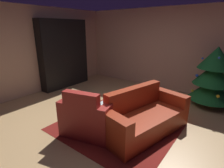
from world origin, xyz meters
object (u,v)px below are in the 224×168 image
coffee_table (114,107)px  book_stack_on_table (114,102)px  bottle_on_table (113,103)px  bookshelf_unit (67,54)px  armchair_red (89,118)px  decorated_tree (213,76)px  couch_red (143,117)px

coffee_table → book_stack_on_table: bearing=150.4°
book_stack_on_table → bottle_on_table: bearing=-54.6°
bookshelf_unit → armchair_red: size_ratio=1.98×
book_stack_on_table → bottle_on_table: 0.20m
decorated_tree → couch_red: bearing=-111.4°
book_stack_on_table → bookshelf_unit: bearing=157.3°
couch_red → coffee_table: 0.62m
book_stack_on_table → decorated_tree: 2.69m
bottle_on_table → coffee_table: bearing=123.0°
decorated_tree → bookshelf_unit: bearing=-165.8°
armchair_red → coffee_table: bearing=70.3°
book_stack_on_table → armchair_red: bearing=-108.0°
armchair_red → decorated_tree: (1.60, 2.81, 0.46)m
bottle_on_table → armchair_red: bearing=-126.8°
armchair_red → bottle_on_table: bearing=53.2°
coffee_table → couch_red: bearing=17.3°
book_stack_on_table → bottle_on_table: (0.11, -0.16, 0.06)m
bookshelf_unit → couch_red: 3.68m
bottle_on_table → decorated_tree: decorated_tree is taller
couch_red → book_stack_on_table: size_ratio=8.75×
bookshelf_unit → coffee_table: 3.18m
bookshelf_unit → couch_red: size_ratio=1.13×
armchair_red → couch_red: size_ratio=0.57×
couch_red → coffee_table: couch_red is taller
bookshelf_unit → book_stack_on_table: 3.14m
couch_red → bottle_on_table: 0.65m
book_stack_on_table → coffee_table: bearing=-29.6°
couch_red → bottle_on_table: couch_red is taller
coffee_table → bottle_on_table: bottle_on_table is taller
bookshelf_unit → decorated_tree: bookshelf_unit is taller
bottle_on_table → book_stack_on_table: bearing=125.4°
coffee_table → armchair_red: bearing=-109.7°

